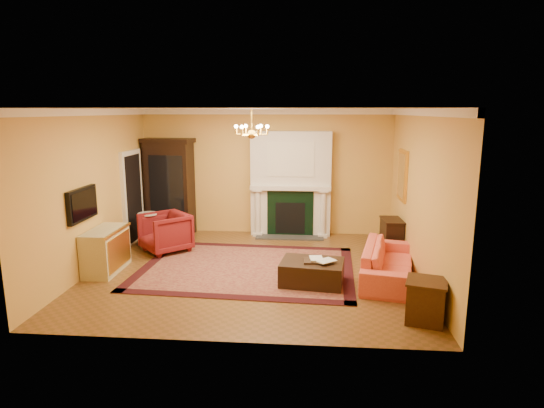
# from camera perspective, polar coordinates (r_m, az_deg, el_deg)

# --- Properties ---
(floor) EXTENTS (6.00, 5.50, 0.02)m
(floor) POSITION_cam_1_polar(r_m,az_deg,el_deg) (8.73, -2.41, -8.32)
(floor) COLOR brown
(floor) RESTS_ON ground
(ceiling) EXTENTS (6.00, 5.50, 0.02)m
(ceiling) POSITION_cam_1_polar(r_m,az_deg,el_deg) (8.20, -2.59, 11.92)
(ceiling) COLOR silver
(ceiling) RESTS_ON wall_back
(wall_back) EXTENTS (6.00, 0.02, 3.00)m
(wall_back) POSITION_cam_1_polar(r_m,az_deg,el_deg) (11.04, -0.70, 4.00)
(wall_back) COLOR #D89B4D
(wall_back) RESTS_ON floor
(wall_front) EXTENTS (6.00, 0.02, 3.00)m
(wall_front) POSITION_cam_1_polar(r_m,az_deg,el_deg) (5.67, -5.99, -3.43)
(wall_front) COLOR #D89B4D
(wall_front) RESTS_ON floor
(wall_left) EXTENTS (0.02, 5.50, 3.00)m
(wall_left) POSITION_cam_1_polar(r_m,az_deg,el_deg) (9.21, -21.43, 1.65)
(wall_left) COLOR #D89B4D
(wall_left) RESTS_ON floor
(wall_right) EXTENTS (0.02, 5.50, 3.00)m
(wall_right) POSITION_cam_1_polar(r_m,az_deg,el_deg) (8.50, 18.07, 1.12)
(wall_right) COLOR #D89B4D
(wall_right) RESTS_ON floor
(fireplace) EXTENTS (1.90, 0.70, 2.50)m
(fireplace) POSITION_cam_1_polar(r_m,az_deg,el_deg) (10.86, 2.36, 2.23)
(fireplace) COLOR silver
(fireplace) RESTS_ON wall_back
(crown_molding) EXTENTS (6.00, 5.50, 0.12)m
(crown_molding) POSITION_cam_1_polar(r_m,az_deg,el_deg) (9.15, -1.82, 11.46)
(crown_molding) COLOR white
(crown_molding) RESTS_ON ceiling
(doorway) EXTENTS (0.08, 1.05, 2.10)m
(doorway) POSITION_cam_1_polar(r_m,az_deg,el_deg) (10.79, -17.07, 0.86)
(doorway) COLOR silver
(doorway) RESTS_ON wall_left
(tv_panel) EXTENTS (0.09, 0.95, 0.58)m
(tv_panel) POSITION_cam_1_polar(r_m,az_deg,el_deg) (8.68, -22.70, -0.02)
(tv_panel) COLOR black
(tv_panel) RESTS_ON wall_left
(gilt_mirror) EXTENTS (0.06, 0.76, 1.05)m
(gilt_mirror) POSITION_cam_1_polar(r_m,az_deg,el_deg) (9.82, 16.05, 3.47)
(gilt_mirror) COLOR gold
(gilt_mirror) RESTS_ON wall_right
(chandelier) EXTENTS (0.63, 0.55, 0.53)m
(chandelier) POSITION_cam_1_polar(r_m,az_deg,el_deg) (8.21, -2.57, 9.12)
(chandelier) COLOR gold
(chandelier) RESTS_ON ceiling
(oriental_rug) EXTENTS (4.17, 3.22, 0.02)m
(oriental_rug) POSITION_cam_1_polar(r_m,az_deg,el_deg) (8.82, -3.18, -7.99)
(oriental_rug) COLOR #4F1018
(oriental_rug) RESTS_ON floor
(china_cabinet) EXTENTS (1.17, 0.65, 2.22)m
(china_cabinet) POSITION_cam_1_polar(r_m,az_deg,el_deg) (11.30, -12.70, 1.89)
(china_cabinet) COLOR black
(china_cabinet) RESTS_ON floor
(wingback_armchair) EXTENTS (1.22, 1.22, 0.92)m
(wingback_armchair) POSITION_cam_1_polar(r_m,az_deg,el_deg) (9.96, -13.26, -3.27)
(wingback_armchair) COLOR maroon
(wingback_armchair) RESTS_ON floor
(pedestal_table) EXTENTS (0.43, 0.43, 0.77)m
(pedestal_table) POSITION_cam_1_polar(r_m,az_deg,el_deg) (10.39, -15.25, -2.83)
(pedestal_table) COLOR black
(pedestal_table) RESTS_ON floor
(commode) EXTENTS (0.52, 1.09, 0.81)m
(commode) POSITION_cam_1_polar(r_m,az_deg,el_deg) (9.07, -20.13, -5.50)
(commode) COLOR beige
(commode) RESTS_ON floor
(coral_sofa) EXTENTS (1.05, 2.21, 0.83)m
(coral_sofa) POSITION_cam_1_polar(r_m,az_deg,el_deg) (8.42, 14.41, -6.39)
(coral_sofa) COLOR #E66049
(coral_sofa) RESTS_ON floor
(end_table) EXTENTS (0.63, 0.63, 0.59)m
(end_table) POSITION_cam_1_polar(r_m,az_deg,el_deg) (6.97, 18.70, -11.58)
(end_table) COLOR #34200E
(end_table) RESTS_ON floor
(console_table) EXTENTS (0.40, 0.66, 0.72)m
(console_table) POSITION_cam_1_polar(r_m,az_deg,el_deg) (9.88, 14.75, -4.05)
(console_table) COLOR black
(console_table) RESTS_ON floor
(leather_ottoman) EXTENTS (1.16, 0.91, 0.40)m
(leather_ottoman) POSITION_cam_1_polar(r_m,az_deg,el_deg) (8.01, 5.04, -8.51)
(leather_ottoman) COLOR black
(leather_ottoman) RESTS_ON oriental_rug
(ottoman_tray) EXTENTS (0.45, 0.36, 0.03)m
(ottoman_tray) POSITION_cam_1_polar(r_m,az_deg,el_deg) (7.93, 5.55, -7.10)
(ottoman_tray) COLOR black
(ottoman_tray) RESTS_ON leather_ottoman
(book_a) EXTENTS (0.22, 0.05, 0.30)m
(book_a) POSITION_cam_1_polar(r_m,az_deg,el_deg) (7.90, 4.80, -5.92)
(book_a) COLOR gray
(book_a) RESTS_ON ottoman_tray
(book_b) EXTENTS (0.17, 0.20, 0.33)m
(book_b) POSITION_cam_1_polar(r_m,az_deg,el_deg) (7.90, 6.22, -5.85)
(book_b) COLOR gray
(book_b) RESTS_ON ottoman_tray
(topiary_left) EXTENTS (0.14, 0.14, 0.38)m
(topiary_left) POSITION_cam_1_polar(r_m,az_deg,el_deg) (10.83, -0.87, 3.52)
(topiary_left) COLOR tan
(topiary_left) RESTS_ON fireplace
(topiary_right) EXTENTS (0.17, 0.17, 0.46)m
(topiary_right) POSITION_cam_1_polar(r_m,az_deg,el_deg) (10.77, 5.48, 3.65)
(topiary_right) COLOR tan
(topiary_right) RESTS_ON fireplace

